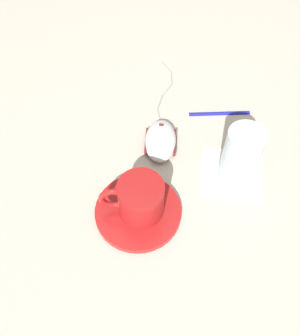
{
  "coord_description": "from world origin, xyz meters",
  "views": [
    {
      "loc": [
        -0.43,
        0.01,
        0.59
      ],
      "look_at": [
        -0.04,
        0.1,
        0.03
      ],
      "focal_mm": 40.0,
      "sensor_mm": 36.0,
      "label": 1
    }
  ],
  "objects_px": {
    "computer_mouse": "(161,140)",
    "drinking_glass": "(241,154)",
    "coffee_cup": "(139,199)",
    "pen": "(217,113)",
    "saucer": "(138,212)"
  },
  "relations": [
    {
      "from": "coffee_cup",
      "to": "drinking_glass",
      "type": "bearing_deg",
      "value": -52.48
    },
    {
      "from": "drinking_glass",
      "to": "saucer",
      "type": "bearing_deg",
      "value": 127.68
    },
    {
      "from": "saucer",
      "to": "drinking_glass",
      "type": "distance_m",
      "value": 0.21
    },
    {
      "from": "computer_mouse",
      "to": "drinking_glass",
      "type": "bearing_deg",
      "value": -103.41
    },
    {
      "from": "computer_mouse",
      "to": "pen",
      "type": "bearing_deg",
      "value": -42.1
    },
    {
      "from": "saucer",
      "to": "computer_mouse",
      "type": "xyz_separation_m",
      "value": [
        0.16,
        -0.01,
        0.01
      ]
    },
    {
      "from": "coffee_cup",
      "to": "pen",
      "type": "height_order",
      "value": "coffee_cup"
    },
    {
      "from": "saucer",
      "to": "pen",
      "type": "distance_m",
      "value": 0.29
    },
    {
      "from": "computer_mouse",
      "to": "drinking_glass",
      "type": "distance_m",
      "value": 0.16
    },
    {
      "from": "saucer",
      "to": "drinking_glass",
      "type": "bearing_deg",
      "value": -52.32
    },
    {
      "from": "computer_mouse",
      "to": "pen",
      "type": "xyz_separation_m",
      "value": [
        0.11,
        -0.1,
        -0.01
      ]
    },
    {
      "from": "coffee_cup",
      "to": "pen",
      "type": "xyz_separation_m",
      "value": [
        0.27,
        -0.11,
        -0.04
      ]
    },
    {
      "from": "saucer",
      "to": "coffee_cup",
      "type": "height_order",
      "value": "coffee_cup"
    },
    {
      "from": "coffee_cup",
      "to": "pen",
      "type": "bearing_deg",
      "value": -21.34
    },
    {
      "from": "pen",
      "to": "coffee_cup",
      "type": "bearing_deg",
      "value": 158.66
    }
  ]
}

